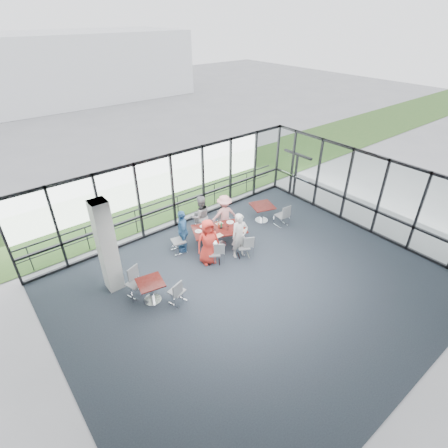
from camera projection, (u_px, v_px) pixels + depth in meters
floor at (256, 288)px, 11.54m from camera, size 12.00×10.00×0.02m
ceiling at (262, 203)px, 9.84m from camera, size 12.00×10.00×0.04m
wall_left at (56, 351)px, 7.51m from camera, size 0.10×10.00×3.20m
wall_front at (422, 357)px, 7.37m from camera, size 12.00×0.10×3.20m
curtain_wall_back at (173, 192)px, 14.01m from camera, size 12.00×0.10×3.20m
curtain_wall_right at (369, 193)px, 13.87m from camera, size 0.10×10.00×3.20m
exit_door at (295, 176)px, 16.65m from camera, size 0.12×1.60×2.10m
structural_column at (107, 247)px, 10.77m from camera, size 0.50×0.50×3.20m
apron at (125, 186)px, 18.18m from camera, size 80.00×70.00×0.02m
grass_strip at (143, 199)px, 16.83m from camera, size 80.00×5.00×0.01m
hangar_main at (59, 68)px, 33.30m from camera, size 24.00×10.00×6.00m
guard_rail at (167, 210)px, 14.98m from camera, size 12.00×0.06×0.06m
main_table at (219, 231)px, 13.30m from camera, size 2.26×1.78×0.75m
side_table_left at (151, 285)px, 10.73m from camera, size 0.90×0.90×0.75m
side_table_right at (262, 208)px, 14.85m from camera, size 1.14×1.14×0.75m
diner_near_left at (208, 242)px, 12.27m from camera, size 0.96×0.74×1.75m
diner_near_right at (240, 236)px, 12.59m from camera, size 0.73×0.60×1.75m
diner_far_left at (200, 216)px, 13.79m from camera, size 0.93×0.68×1.73m
diner_far_right at (224, 214)px, 13.98m from camera, size 1.19×0.85×1.66m
diner_end at (183, 231)px, 12.93m from camera, size 0.92×1.13×1.70m
chair_main_nl at (214, 253)px, 12.46m from camera, size 0.56×0.56×0.82m
chair_main_nr at (244, 247)px, 12.79m from camera, size 0.57×0.57×0.85m
chair_main_fl at (203, 224)px, 14.05m from camera, size 0.52×0.52×0.93m
chair_main_fr at (226, 221)px, 14.35m from camera, size 0.55×0.55×0.84m
chair_main_end at (178, 241)px, 13.00m from camera, size 0.57×0.57×0.98m
chair_spare_la at (177, 291)px, 10.76m from camera, size 0.54×0.54×0.89m
chair_spare_lb at (135, 283)px, 11.02m from camera, size 0.59×0.59×0.94m
chair_spare_r at (282, 216)px, 14.61m from camera, size 0.51×0.51×0.95m
plate_nl at (208, 236)px, 12.82m from camera, size 0.26×0.26×0.01m
plate_nr at (238, 231)px, 13.08m from camera, size 0.26×0.26×0.01m
plate_fl at (203, 226)px, 13.36m from camera, size 0.26×0.26×0.01m
plate_fr at (230, 222)px, 13.62m from camera, size 0.28×0.28×0.01m
plate_end at (198, 231)px, 13.07m from camera, size 0.26×0.26×0.01m
tumbler_a at (214, 231)px, 12.96m from camera, size 0.07×0.07×0.15m
tumbler_b at (228, 228)px, 13.12m from camera, size 0.08×0.08×0.15m
tumbler_c at (218, 223)px, 13.42m from camera, size 0.08×0.08×0.15m
tumbler_d at (203, 232)px, 12.91m from camera, size 0.07×0.07×0.14m
menu_a at (218, 236)px, 12.82m from camera, size 0.33×0.24×0.00m
menu_b at (242, 230)px, 13.14m from camera, size 0.35×0.36×0.00m
menu_c at (219, 223)px, 13.55m from camera, size 0.28×0.20×0.00m
condiment_caddy at (221, 228)px, 13.25m from camera, size 0.10×0.07×0.04m
ketchup_bottle at (219, 225)px, 13.27m from camera, size 0.06×0.06×0.18m
green_bottle at (221, 225)px, 13.26m from camera, size 0.05×0.05×0.20m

